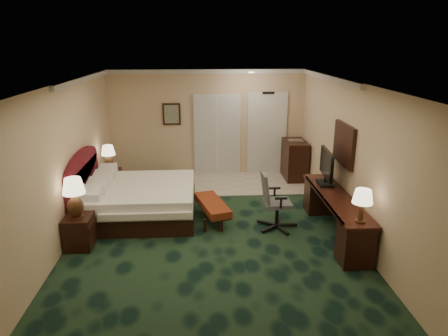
{
  "coord_description": "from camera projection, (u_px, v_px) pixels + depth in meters",
  "views": [
    {
      "loc": [
        -0.18,
        -6.38,
        3.35
      ],
      "look_at": [
        0.24,
        0.6,
        1.13
      ],
      "focal_mm": 32.0,
      "sensor_mm": 36.0,
      "label": 1
    }
  ],
  "objects": [
    {
      "name": "floor",
      "position": [
        212.0,
        239.0,
        7.1
      ],
      "size": [
        5.0,
        7.5,
        0.0
      ],
      "primitive_type": "cube",
      "color": "black",
      "rests_on": "ground"
    },
    {
      "name": "ceiling",
      "position": [
        211.0,
        85.0,
        6.28
      ],
      "size": [
        5.0,
        7.5,
        0.0
      ],
      "primitive_type": "cube",
      "color": "silver",
      "rests_on": "wall_back"
    },
    {
      "name": "wall_back",
      "position": [
        207.0,
        123.0,
        10.25
      ],
      "size": [
        5.0,
        0.0,
        2.7
      ],
      "primitive_type": "cube",
      "color": "beige",
      "rests_on": "ground"
    },
    {
      "name": "wall_front",
      "position": [
        226.0,
        310.0,
        3.12
      ],
      "size": [
        5.0,
        0.0,
        2.7
      ],
      "primitive_type": "cube",
      "color": "beige",
      "rests_on": "ground"
    },
    {
      "name": "wall_left",
      "position": [
        60.0,
        169.0,
        6.54
      ],
      "size": [
        0.0,
        7.5,
        2.7
      ],
      "primitive_type": "cube",
      "color": "beige",
      "rests_on": "ground"
    },
    {
      "name": "wall_right",
      "position": [
        357.0,
        164.0,
        6.83
      ],
      "size": [
        0.0,
        7.5,
        2.7
      ],
      "primitive_type": "cube",
      "color": "beige",
      "rests_on": "ground"
    },
    {
      "name": "crown_molding",
      "position": [
        211.0,
        88.0,
        6.29
      ],
      "size": [
        5.0,
        7.5,
        0.1
      ],
      "primitive_type": null,
      "color": "silver",
      "rests_on": "wall_back"
    },
    {
      "name": "tile_patch",
      "position": [
        245.0,
        183.0,
        9.9
      ],
      "size": [
        3.2,
        1.7,
        0.01
      ],
      "primitive_type": "cube",
      "color": "beige",
      "rests_on": "ground"
    },
    {
      "name": "headboard",
      "position": [
        84.0,
        186.0,
        7.7
      ],
      "size": [
        0.12,
        2.0,
        1.4
      ],
      "primitive_type": null,
      "color": "#43070E",
      "rests_on": "ground"
    },
    {
      "name": "entry_door",
      "position": [
        267.0,
        134.0,
        10.41
      ],
      "size": [
        1.02,
        0.06,
        2.18
      ],
      "primitive_type": "cube",
      "color": "silver",
      "rests_on": "ground"
    },
    {
      "name": "closet_doors",
      "position": [
        217.0,
        135.0,
        10.32
      ],
      "size": [
        1.2,
        0.06,
        2.1
      ],
      "primitive_type": "cube",
      "color": "silver",
      "rests_on": "ground"
    },
    {
      "name": "wall_art",
      "position": [
        172.0,
        114.0,
        10.09
      ],
      "size": [
        0.45,
        0.06,
        0.55
      ],
      "primitive_type": "cube",
      "color": "#516057",
      "rests_on": "wall_back"
    },
    {
      "name": "wall_mirror",
      "position": [
        344.0,
        144.0,
        7.34
      ],
      "size": [
        0.05,
        0.95,
        0.75
      ],
      "primitive_type": "cube",
      "color": "white",
      "rests_on": "wall_right"
    },
    {
      "name": "bed",
      "position": [
        142.0,
        201.0,
        7.93
      ],
      "size": [
        2.07,
        1.92,
        0.66
      ],
      "primitive_type": "cube",
      "color": "white",
      "rests_on": "ground"
    },
    {
      "name": "nightstand_near",
      "position": [
        79.0,
        232.0,
        6.75
      ],
      "size": [
        0.45,
        0.51,
        0.56
      ],
      "primitive_type": "cube",
      "color": "black",
      "rests_on": "ground"
    },
    {
      "name": "nightstand_far",
      "position": [
        111.0,
        181.0,
        9.21
      ],
      "size": [
        0.43,
        0.5,
        0.54
      ],
      "primitive_type": "cube",
      "color": "black",
      "rests_on": "ground"
    },
    {
      "name": "lamp_near",
      "position": [
        75.0,
        198.0,
        6.53
      ],
      "size": [
        0.44,
        0.44,
        0.69
      ],
      "primitive_type": null,
      "rotation": [
        0.0,
        0.0,
        -0.22
      ],
      "color": "black",
      "rests_on": "nightstand_near"
    },
    {
      "name": "lamp_far",
      "position": [
        109.0,
        158.0,
        9.02
      ],
      "size": [
        0.32,
        0.32,
        0.59
      ],
      "primitive_type": null,
      "rotation": [
        0.0,
        0.0,
        -0.02
      ],
      "color": "black",
      "rests_on": "nightstand_far"
    },
    {
      "name": "bed_bench",
      "position": [
        212.0,
        211.0,
        7.78
      ],
      "size": [
        0.71,
        1.24,
        0.4
      ],
      "primitive_type": "cube",
      "rotation": [
        0.0,
        0.0,
        0.28
      ],
      "color": "maroon",
      "rests_on": "ground"
    },
    {
      "name": "desk",
      "position": [
        335.0,
        216.0,
        7.18
      ],
      "size": [
        0.54,
        2.53,
        0.73
      ],
      "primitive_type": "cube",
      "color": "black",
      "rests_on": "ground"
    },
    {
      "name": "tv",
      "position": [
        326.0,
        168.0,
        7.57
      ],
      "size": [
        0.14,
        0.87,
        0.67
      ],
      "primitive_type": "cube",
      "rotation": [
        0.0,
        0.0,
        -0.08
      ],
      "color": "black",
      "rests_on": "desk"
    },
    {
      "name": "desk_lamp",
      "position": [
        362.0,
        206.0,
        5.99
      ],
      "size": [
        0.33,
        0.33,
        0.54
      ],
      "primitive_type": null,
      "rotation": [
        0.0,
        0.0,
        -0.07
      ],
      "color": "black",
      "rests_on": "desk"
    },
    {
      "name": "desk_chair",
      "position": [
        278.0,
        201.0,
        7.37
      ],
      "size": [
        0.66,
        0.62,
        1.09
      ],
      "primitive_type": null,
      "rotation": [
        0.0,
        0.0,
        0.04
      ],
      "color": "#57575A",
      "rests_on": "ground"
    },
    {
      "name": "minibar",
      "position": [
        294.0,
        160.0,
        10.12
      ],
      "size": [
        0.51,
        0.93,
        0.98
      ],
      "primitive_type": "cube",
      "color": "black",
      "rests_on": "ground"
    }
  ]
}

